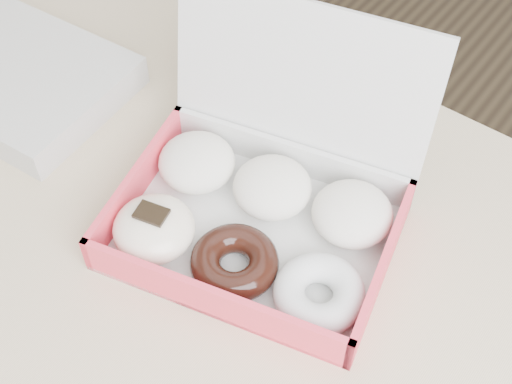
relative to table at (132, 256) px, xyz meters
The scene contains 3 objects.
table is the anchor object (origin of this frame).
donut_box 0.20m from the table, 33.79° to the left, with size 0.37×0.34×0.23m.
newspapers 0.29m from the table, 163.35° to the left, with size 0.27×0.22×0.04m, color beige.
Camera 1 is at (0.43, -0.31, 1.43)m, focal length 50.00 mm.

